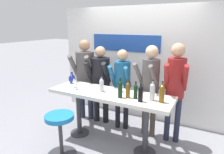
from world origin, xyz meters
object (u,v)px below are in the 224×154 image
object	(u,v)px
person_center_right	(176,82)
wine_glass_1	(76,83)
person_far_left	(85,71)
wine_bottle_6	(141,93)
person_center_left	(122,81)
wine_glass_2	(74,81)
wine_bottle_1	(128,89)
wine_bottle_4	(120,89)
wine_glass_0	(122,85)
decorative_vase	(72,79)
person_center	(150,81)
wine_bottle_0	(136,91)
wine_bottle_2	(152,91)
person_left	(101,77)
bar_stool	(60,129)
wine_bottle_3	(162,93)
wine_bottle_5	(102,85)
tasting_table	(109,101)

from	to	relation	value
person_center_right	wine_glass_1	bearing A→B (deg)	-165.04
person_far_left	wine_bottle_6	distance (m)	1.70
person_center_left	wine_glass_2	bearing A→B (deg)	-145.66
wine_bottle_1	wine_bottle_4	size ratio (longest dim) A/B	0.92
person_far_left	wine_glass_0	xyz separation A→B (m)	(1.09, -0.49, -0.01)
person_far_left	wine_glass_1	size ratio (longest dim) A/B	9.89
decorative_vase	person_center	bearing A→B (deg)	15.56
wine_bottle_0	wine_glass_2	distance (m)	1.20
wine_bottle_2	decorative_vase	distance (m)	1.66
person_left	wine_glass_1	world-z (taller)	person_left
wine_bottle_4	wine_glass_1	xyz separation A→B (m)	(-0.86, 0.01, -0.02)
wine_glass_2	wine_glass_0	bearing A→B (deg)	10.28
bar_stool	wine_glass_0	size ratio (longest dim) A/B	4.03
wine_bottle_4	wine_bottle_3	bearing A→B (deg)	9.07
wine_glass_1	wine_glass_2	xyz separation A→B (m)	(-0.10, 0.08, 0.00)
wine_bottle_2	wine_bottle_6	world-z (taller)	wine_bottle_2
wine_glass_0	wine_glass_1	size ratio (longest dim) A/B	1.00
person_center	wine_bottle_5	distance (m)	0.88
person_center_right	wine_bottle_5	bearing A→B (deg)	-161.27
wine_bottle_2	wine_bottle_6	xyz separation A→B (m)	(-0.14, -0.13, -0.02)
wine_bottle_0	wine_glass_1	distance (m)	1.10
person_left	wine_bottle_0	world-z (taller)	person_left
person_center_left	wine_bottle_4	size ratio (longest dim) A/B	4.98
wine_bottle_4	wine_bottle_6	world-z (taller)	wine_bottle_4
tasting_table	wine_bottle_2	bearing A→B (deg)	-0.62
person_center	wine_bottle_0	bearing A→B (deg)	-83.05
tasting_table	person_center	xyz separation A→B (m)	(0.53, 0.56, 0.28)
person_center	wine_bottle_3	distance (m)	0.69
bar_stool	wine_bottle_0	distance (m)	1.32
wine_bottle_1	wine_bottle_6	size ratio (longest dim) A/B	1.05
person_left	wine_glass_2	bearing A→B (deg)	-113.56
wine_bottle_5	bar_stool	bearing A→B (deg)	-118.15
wine_bottle_0	wine_bottle_4	world-z (taller)	wine_bottle_4
wine_bottle_4	decorative_vase	distance (m)	1.21
wine_bottle_1	wine_bottle_4	world-z (taller)	wine_bottle_4
wine_bottle_1	wine_glass_1	world-z (taller)	wine_bottle_1
person_center_right	decorative_vase	bearing A→B (deg)	-176.20
wine_bottle_3	wine_bottle_1	bearing A→B (deg)	-175.15
wine_bottle_5	wine_glass_1	size ratio (longest dim) A/B	1.50
wine_bottle_5	decorative_vase	world-z (taller)	wine_bottle_5
person_center_right	wine_bottle_4	distance (m)	0.99
wine_bottle_2	wine_bottle_0	bearing A→B (deg)	-170.13
person_left	wine_glass_1	size ratio (longest dim) A/B	9.24
person_far_left	wine_glass_0	distance (m)	1.20
wine_bottle_6	decorative_vase	distance (m)	1.54
wine_bottle_5	wine_glass_2	bearing A→B (deg)	-177.48
wine_bottle_3	wine_bottle_5	bearing A→B (deg)	178.92
person_center	person_center_left	bearing A→B (deg)	-170.73
wine_bottle_6	wine_glass_0	size ratio (longest dim) A/B	1.59
wine_bottle_1	wine_glass_2	distance (m)	1.08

